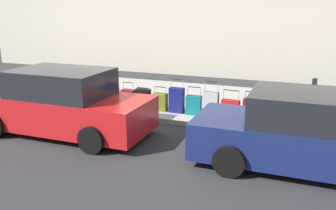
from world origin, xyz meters
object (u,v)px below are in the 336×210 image
at_px(suitcase_navy_5, 177,100).
at_px(bollard_post, 60,91).
at_px(suitcase_teal_4, 194,105).
at_px(parking_meter, 313,95).
at_px(suitcase_black_7, 143,99).
at_px(suitcase_red_9, 112,97).
at_px(suitcase_silver_3, 211,105).
at_px(fire_hydrant, 74,90).
at_px(parked_car_red_1, 63,104).
at_px(suitcase_red_2, 230,110).
at_px(suitcase_silver_10, 99,94).
at_px(suitcase_black_0, 270,111).
at_px(suitcase_maroon_8, 128,98).
at_px(parked_car_navy_0, 312,134).
at_px(suitcase_olive_6, 160,102).
at_px(suitcase_maroon_1, 250,110).

xyz_separation_m(suitcase_navy_5, bollard_post, (4.07, 0.21, -0.00)).
distance_m(suitcase_teal_4, parking_meter, 3.26).
relative_size(suitcase_teal_4, bollard_post, 1.12).
bearing_deg(suitcase_black_7, parking_meter, -176.77).
height_order(suitcase_navy_5, suitcase_red_9, suitcase_navy_5).
bearing_deg(suitcase_silver_3, parking_meter, -173.18).
bearing_deg(fire_hydrant, suitcase_silver_3, 179.15).
distance_m(suitcase_silver_3, suitcase_teal_4, 0.55).
relative_size(suitcase_red_9, parked_car_red_1, 0.15).
bearing_deg(suitcase_red_2, suitcase_teal_4, -4.71).
relative_size(suitcase_red_9, fire_hydrant, 0.90).
bearing_deg(suitcase_silver_10, suitcase_black_0, 179.94).
relative_size(suitcase_teal_4, suitcase_maroon_8, 1.03).
relative_size(suitcase_black_7, suitcase_maroon_8, 0.86).
xyz_separation_m(suitcase_silver_3, parked_car_navy_0, (-2.65, 2.24, 0.23)).
relative_size(suitcase_maroon_8, parked_car_red_1, 0.18).
distance_m(suitcase_red_9, parking_meter, 5.92).
relative_size(suitcase_olive_6, suitcase_red_9, 1.10).
bearing_deg(suitcase_black_7, suitcase_maroon_1, -179.29).
relative_size(suitcase_silver_3, fire_hydrant, 1.41).
distance_m(suitcase_black_0, fire_hydrant, 6.30).
height_order(fire_hydrant, parked_car_navy_0, parked_car_navy_0).
xyz_separation_m(suitcase_maroon_1, suitcase_silver_3, (1.11, 0.09, 0.06)).
bearing_deg(fire_hydrant, parking_meter, -178.05).
relative_size(suitcase_black_0, suitcase_silver_10, 1.37).
bearing_deg(fire_hydrant, suitcase_navy_5, -179.09).
height_order(suitcase_navy_5, parking_meter, parking_meter).
relative_size(suitcase_maroon_1, parked_car_navy_0, 0.18).
height_order(suitcase_red_2, suitcase_teal_4, suitcase_red_2).
height_order(suitcase_maroon_8, parking_meter, parking_meter).
distance_m(suitcase_teal_4, suitcase_silver_10, 3.20).
xyz_separation_m(suitcase_maroon_8, parked_car_red_1, (0.68, 2.35, 0.36)).
relative_size(suitcase_navy_5, suitcase_silver_10, 1.44).
height_order(suitcase_navy_5, parked_car_red_1, parked_car_red_1).
relative_size(suitcase_maroon_1, parking_meter, 0.66).
bearing_deg(suitcase_red_9, suitcase_navy_5, -176.62).
xyz_separation_m(suitcase_olive_6, fire_hydrant, (3.06, 0.07, 0.12)).
bearing_deg(suitcase_red_2, suitcase_silver_10, -0.74).
bearing_deg(fire_hydrant, suitcase_silver_10, -179.63).
bearing_deg(suitcase_black_0, suitcase_teal_4, -1.08).
relative_size(suitcase_teal_4, parked_car_red_1, 0.18).
relative_size(suitcase_silver_3, suitcase_red_9, 1.56).
relative_size(suitcase_black_0, suitcase_black_7, 1.40).
xyz_separation_m(bollard_post, parked_car_navy_0, (-7.80, 2.16, 0.23)).
bearing_deg(suitcase_navy_5, suitcase_red_2, 176.27).
height_order(suitcase_black_7, bollard_post, bollard_post).
distance_m(suitcase_black_0, suitcase_maroon_8, 4.31).
distance_m(suitcase_navy_5, parked_car_navy_0, 4.42).
height_order(suitcase_teal_4, bollard_post, suitcase_teal_4).
bearing_deg(suitcase_silver_3, suitcase_olive_6, -4.80).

